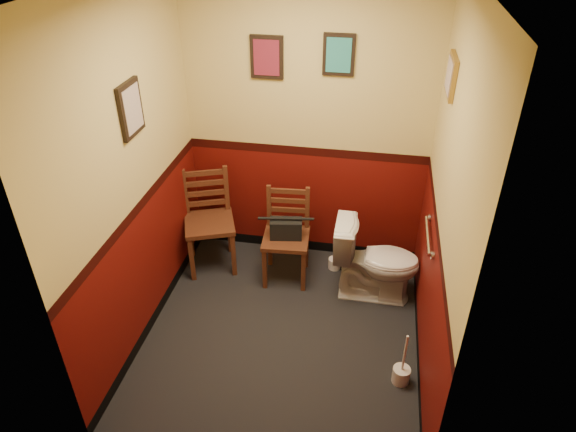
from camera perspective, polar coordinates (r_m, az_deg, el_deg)
name	(u,v)px	position (r m, az deg, el deg)	size (l,w,h in m)	color
floor	(283,332)	(4.41, -0.60, -12.78)	(2.20, 2.40, 0.00)	black
wall_back	(307,127)	(4.64, 2.14, 9.90)	(2.20, 2.70, 0.00)	#540C08
wall_front	(236,310)	(2.63, -5.77, -10.34)	(2.20, 2.70, 0.00)	#540C08
wall_left	(134,179)	(3.91, -16.78, 3.94)	(2.40, 2.70, 0.00)	#540C08
wall_right	(444,208)	(3.56, 16.94, 0.91)	(2.40, 2.70, 0.00)	#540C08
grab_bar	(429,235)	(3.98, 15.35, -2.10)	(0.05, 0.56, 0.06)	silver
framed_print_back_a	(267,57)	(4.48, -2.37, 17.21)	(0.28, 0.04, 0.36)	black
framed_print_back_b	(339,55)	(4.38, 5.67, 17.40)	(0.26, 0.04, 0.34)	black
framed_print_left	(131,109)	(3.79, -17.06, 11.29)	(0.04, 0.30, 0.38)	black
framed_print_right	(451,76)	(3.83, 17.68, 14.62)	(0.04, 0.34, 0.28)	olive
toilet	(376,261)	(4.59, 9.77, -4.98)	(0.42, 0.76, 0.75)	white
toilet_brush	(401,374)	(4.10, 12.46, -16.77)	(0.13, 0.13, 0.47)	silver
chair_left	(209,221)	(4.91, -8.77, -0.53)	(0.58, 0.58, 0.97)	#562B19
chair_right	(287,236)	(4.72, -0.17, -2.23)	(0.44, 0.44, 0.89)	#562B19
handbag	(286,228)	(4.62, -0.22, -1.39)	(0.30, 0.18, 0.21)	black
tp_stack	(342,254)	(4.95, 6.00, -4.20)	(0.25, 0.15, 0.43)	silver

